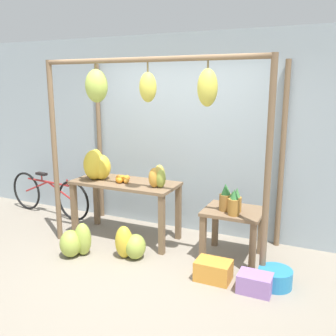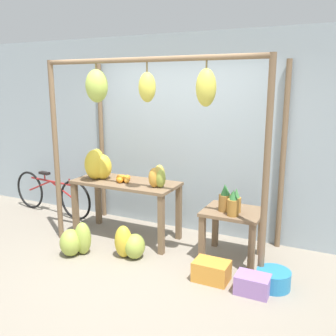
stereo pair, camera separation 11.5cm
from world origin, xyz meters
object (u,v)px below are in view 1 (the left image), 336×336
(pineapple_cluster, at_px, (230,201))
(blue_bucket, at_px, (275,278))
(banana_pile_ground_right, at_px, (130,244))
(fruit_crate_purple, at_px, (255,283))
(fruit_crate_white, at_px, (213,270))
(banana_pile_ground_left, at_px, (77,242))
(papaya_pile, at_px, (158,177))
(orange_pile, at_px, (122,179))
(banana_pile_on_table, at_px, (97,165))
(parked_bicycle, at_px, (49,195))

(pineapple_cluster, bearing_deg, blue_bucket, -32.77)
(pineapple_cluster, distance_m, banana_pile_ground_right, 1.34)
(blue_bucket, relative_size, fruit_crate_purple, 1.03)
(fruit_crate_white, bearing_deg, fruit_crate_purple, -7.50)
(banana_pile_ground_left, bearing_deg, papaya_pile, 39.29)
(orange_pile, distance_m, banana_pile_ground_right, 0.93)
(orange_pile, distance_m, banana_pile_ground_left, 1.01)
(pineapple_cluster, distance_m, blue_bucket, 0.99)
(pineapple_cluster, distance_m, fruit_crate_purple, 1.00)
(banana_pile_ground_left, distance_m, blue_bucket, 2.41)
(banana_pile_on_table, distance_m, pineapple_cluster, 1.94)
(blue_bucket, xyz_separation_m, fruit_crate_purple, (-0.17, -0.20, 0.00))
(banana_pile_on_table, bearing_deg, orange_pile, -1.14)
(banana_pile_on_table, xyz_separation_m, banana_pile_ground_right, (0.80, -0.50, -0.83))
(orange_pile, xyz_separation_m, fruit_crate_purple, (1.97, -0.64, -0.76))
(papaya_pile, bearing_deg, fruit_crate_purple, -23.14)
(banana_pile_ground_right, xyz_separation_m, fruit_crate_purple, (1.57, -0.14, -0.08))
(parked_bicycle, relative_size, papaya_pile, 5.85)
(banana_pile_on_table, relative_size, blue_bucket, 1.23)
(orange_pile, relative_size, parked_bicycle, 0.13)
(banana_pile_ground_right, bearing_deg, blue_bucket, 2.02)
(fruit_crate_white, distance_m, papaya_pile, 1.37)
(orange_pile, distance_m, parked_bicycle, 1.73)
(banana_pile_ground_right, distance_m, fruit_crate_purple, 1.58)
(fruit_crate_white, bearing_deg, orange_pile, 159.08)
(blue_bucket, bearing_deg, banana_pile_ground_right, -177.98)
(banana_pile_on_table, height_order, orange_pile, banana_pile_on_table)
(banana_pile_on_table, xyz_separation_m, orange_pile, (0.40, -0.01, -0.15))
(orange_pile, xyz_separation_m, papaya_pile, (0.57, -0.04, 0.09))
(papaya_pile, xyz_separation_m, fruit_crate_purple, (1.40, -0.60, -0.85))
(banana_pile_on_table, height_order, banana_pile_ground_left, banana_pile_on_table)
(pineapple_cluster, xyz_separation_m, fruit_crate_white, (-0.02, -0.54, -0.64))
(orange_pile, height_order, fruit_crate_purple, orange_pile)
(blue_bucket, height_order, fruit_crate_purple, fruit_crate_purple)
(banana_pile_ground_right, relative_size, parked_bicycle, 0.24)
(banana_pile_ground_right, relative_size, fruit_crate_purple, 1.19)
(blue_bucket, height_order, parked_bicycle, parked_bicycle)
(fruit_crate_purple, bearing_deg, banana_pile_on_table, 164.80)
(parked_bicycle, height_order, fruit_crate_purple, parked_bicycle)
(banana_pile_ground_right, relative_size, papaya_pile, 1.39)
(blue_bucket, bearing_deg, fruit_crate_white, -167.54)
(pineapple_cluster, relative_size, fruit_crate_white, 0.87)
(banana_pile_on_table, xyz_separation_m, pineapple_cluster, (1.92, -0.04, -0.26))
(parked_bicycle, bearing_deg, orange_pile, -11.74)
(orange_pile, xyz_separation_m, pineapple_cluster, (1.52, -0.03, -0.11))
(banana_pile_ground_left, bearing_deg, fruit_crate_purple, 1.75)
(banana_pile_ground_left, height_order, banana_pile_ground_right, banana_pile_ground_left)
(banana_pile_on_table, relative_size, parked_bicycle, 0.25)
(pineapple_cluster, distance_m, banana_pile_ground_left, 1.97)
(banana_pile_ground_right, distance_m, fruit_crate_white, 1.11)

